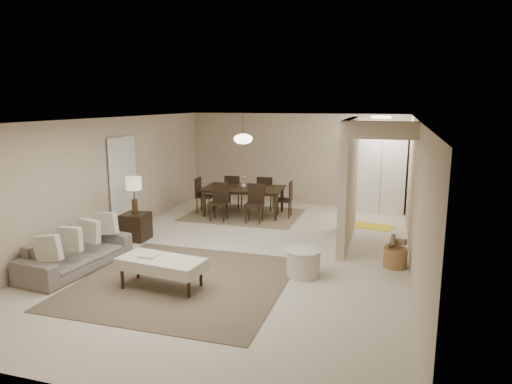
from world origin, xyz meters
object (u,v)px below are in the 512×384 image
(sofa, at_px, (76,253))
(ottoman_bench, at_px, (161,264))
(wicker_basket, at_px, (395,257))
(pantry_cabinet, at_px, (381,172))
(side_table, at_px, (136,227))
(dining_table, at_px, (243,201))
(round_pouf, at_px, (303,263))

(sofa, distance_m, ottoman_bench, 1.80)
(ottoman_bench, xyz_separation_m, wicker_basket, (3.43, 1.99, -0.21))
(pantry_cabinet, distance_m, side_table, 6.28)
(ottoman_bench, relative_size, side_table, 2.49)
(pantry_cabinet, xyz_separation_m, side_table, (-4.75, -4.04, -0.77))
(side_table, bearing_deg, sofa, -91.59)
(wicker_basket, relative_size, dining_table, 0.20)
(dining_table, bearing_deg, wicker_basket, -40.75)
(side_table, distance_m, dining_table, 3.02)
(wicker_basket, bearing_deg, round_pouf, -148.88)
(ottoman_bench, distance_m, dining_table, 4.74)
(round_pouf, xyz_separation_m, wicker_basket, (1.44, 0.87, -0.05))
(sofa, xyz_separation_m, side_table, (0.05, 1.80, -0.02))
(pantry_cabinet, bearing_deg, side_table, -139.63)
(side_table, height_order, round_pouf, side_table)
(wicker_basket, distance_m, dining_table, 4.59)
(ottoman_bench, distance_m, wicker_basket, 3.97)
(round_pouf, height_order, wicker_basket, round_pouf)
(pantry_cabinet, height_order, round_pouf, pantry_cabinet)
(pantry_cabinet, bearing_deg, round_pouf, -101.75)
(pantry_cabinet, distance_m, wicker_basket, 4.26)
(sofa, bearing_deg, side_table, 3.09)
(sofa, bearing_deg, ottoman_bench, -94.92)
(ottoman_bench, relative_size, round_pouf, 2.46)
(ottoman_bench, bearing_deg, sofa, 177.52)
(pantry_cabinet, bearing_deg, wicker_basket, -84.49)
(dining_table, bearing_deg, side_table, -123.21)
(wicker_basket, bearing_deg, side_table, 178.75)
(pantry_cabinet, xyz_separation_m, dining_table, (-3.28, -1.40, -0.70))
(side_table, distance_m, wicker_basket, 5.15)
(dining_table, bearing_deg, sofa, -112.95)
(ottoman_bench, relative_size, dining_table, 0.69)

